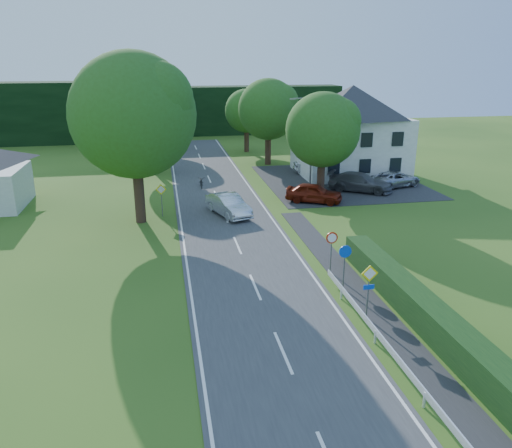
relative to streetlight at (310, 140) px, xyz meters
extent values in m
cube|color=#3A3A3C|center=(-8.06, -10.00, -4.44)|extent=(7.00, 80.00, 0.04)
cube|color=#262629|center=(-3.11, -28.00, -4.44)|extent=(1.50, 44.00, 0.04)
cube|color=#262629|center=(3.94, 3.00, -4.44)|extent=(14.00, 16.00, 0.04)
cube|color=white|center=(-11.31, -10.00, -4.42)|extent=(0.12, 80.00, 0.01)
cube|color=white|center=(-4.81, -10.00, -4.42)|extent=(0.12, 80.00, 0.01)
cube|color=black|center=(-0.06, 36.00, -0.96)|extent=(30.00, 5.00, 7.00)
cube|color=silver|center=(5.94, 6.00, -1.66)|extent=(10.00, 8.00, 5.60)
pyramid|color=#26252A|center=(5.94, 6.00, 2.64)|extent=(10.60, 8.40, 3.00)
cylinder|color=slate|center=(0.14, 0.00, -0.46)|extent=(0.16, 0.16, 8.00)
cylinder|color=slate|center=(-0.66, 0.00, 3.44)|extent=(1.70, 0.10, 0.10)
cube|color=slate|center=(-1.56, 0.00, 3.39)|extent=(0.50, 0.18, 0.12)
cylinder|color=slate|center=(-3.76, -22.00, -3.26)|extent=(0.07, 0.07, 2.40)
cube|color=yellow|center=(-3.76, -22.03, -2.26)|extent=(0.78, 0.04, 0.78)
cube|color=white|center=(-3.76, -22.03, -2.26)|extent=(0.57, 0.05, 0.57)
cube|color=blue|center=(-3.76, -22.03, -2.91)|extent=(0.50, 0.04, 0.22)
cylinder|color=slate|center=(-3.76, -19.00, -3.36)|extent=(0.07, 0.07, 2.20)
cylinder|color=blue|center=(-3.76, -19.03, -2.41)|extent=(0.64, 0.04, 0.64)
cylinder|color=slate|center=(-3.76, -17.00, -3.36)|extent=(0.07, 0.07, 2.20)
cylinder|color=red|center=(-3.76, -17.03, -2.41)|extent=(0.64, 0.04, 0.64)
cylinder|color=white|center=(-3.76, -17.05, -2.41)|extent=(0.48, 0.04, 0.48)
cylinder|color=slate|center=(-12.56, -5.00, -3.36)|extent=(0.07, 0.07, 2.20)
cube|color=yellow|center=(-12.56, -5.03, -2.41)|extent=(0.78, 0.04, 0.78)
cube|color=white|center=(-12.56, -5.03, -2.41)|extent=(0.57, 0.05, 0.57)
imported|color=silver|center=(-7.76, -5.67, -3.64)|extent=(3.12, 5.01, 1.56)
imported|color=black|center=(-9.04, 3.06, -3.93)|extent=(0.72, 1.89, 0.98)
imported|color=maroon|center=(-0.57, -3.50, -3.66)|extent=(4.80, 3.65, 1.52)
imported|color=#A2A2A6|center=(2.75, 6.74, -3.70)|extent=(4.41, 1.62, 1.44)
imported|color=#504F55|center=(4.38, -0.88, -3.63)|extent=(5.84, 4.84, 1.60)
imported|color=#AFAFB6|center=(8.07, 0.08, -3.74)|extent=(5.40, 3.66, 1.37)
imported|color=#B4130E|center=(4.87, 5.00, -3.58)|extent=(2.41, 2.43, 1.69)
camera|label=1|loc=(-12.26, -40.56, 6.61)|focal=35.00mm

